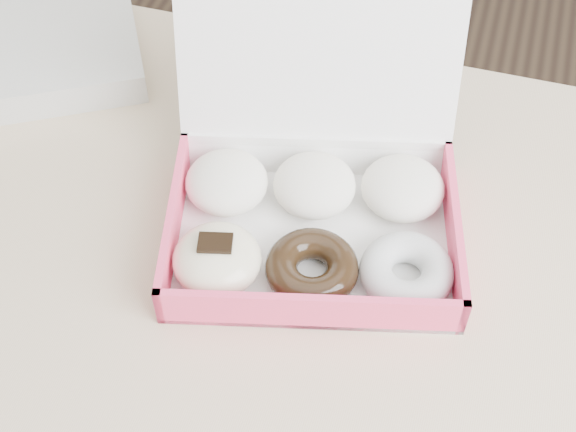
# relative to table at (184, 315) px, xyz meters

# --- Properties ---
(table) EXTENTS (1.20, 0.80, 0.75)m
(table) POSITION_rel_table_xyz_m (0.00, 0.00, 0.00)
(table) COLOR tan
(table) RESTS_ON ground
(donut_box) EXTENTS (0.35, 0.33, 0.21)m
(donut_box) POSITION_rel_table_xyz_m (0.11, 0.09, 0.11)
(donut_box) COLOR white
(donut_box) RESTS_ON table
(newspapers) EXTENTS (0.31, 0.29, 0.04)m
(newspapers) POSITION_rel_table_xyz_m (-0.28, 0.25, 0.10)
(newspapers) COLOR silver
(newspapers) RESTS_ON table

